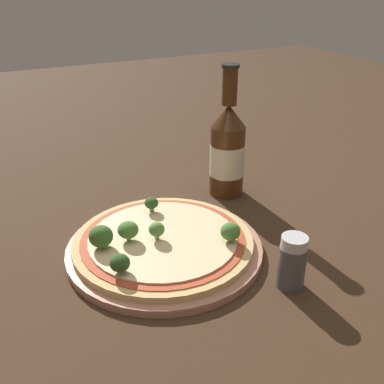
% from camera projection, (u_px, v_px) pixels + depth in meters
% --- Properties ---
extents(ground_plane, '(3.00, 3.00, 0.00)m').
position_uv_depth(ground_plane, '(169.00, 244.00, 0.70)').
color(ground_plane, '#3D2819').
extents(plate, '(0.30, 0.30, 0.01)m').
position_uv_depth(plate, '(165.00, 248.00, 0.68)').
color(plate, tan).
rests_on(plate, ground_plane).
extents(pizza, '(0.27, 0.27, 0.01)m').
position_uv_depth(pizza, '(163.00, 241.00, 0.68)').
color(pizza, tan).
rests_on(pizza, plate).
extents(broccoli_floret_0, '(0.03, 0.03, 0.03)m').
position_uv_depth(broccoli_floret_0, '(120.00, 263.00, 0.59)').
color(broccoli_floret_0, '#89A866').
rests_on(broccoli_floret_0, pizza).
extents(broccoli_floret_1, '(0.02, 0.02, 0.02)m').
position_uv_depth(broccoli_floret_1, '(151.00, 203.00, 0.74)').
color(broccoli_floret_1, '#89A866').
rests_on(broccoli_floret_1, pizza).
extents(broccoli_floret_2, '(0.03, 0.03, 0.03)m').
position_uv_depth(broccoli_floret_2, '(129.00, 231.00, 0.65)').
color(broccoli_floret_2, '#89A866').
rests_on(broccoli_floret_2, pizza).
extents(broccoli_floret_3, '(0.03, 0.03, 0.03)m').
position_uv_depth(broccoli_floret_3, '(230.00, 232.00, 0.66)').
color(broccoli_floret_3, '#89A866').
rests_on(broccoli_floret_3, pizza).
extents(broccoli_floret_4, '(0.02, 0.02, 0.03)m').
position_uv_depth(broccoli_floret_4, '(157.00, 230.00, 0.66)').
color(broccoli_floret_4, '#89A866').
rests_on(broccoli_floret_4, pizza).
extents(broccoli_floret_5, '(0.03, 0.03, 0.03)m').
position_uv_depth(broccoli_floret_5, '(101.00, 236.00, 0.64)').
color(broccoli_floret_5, '#89A866').
rests_on(broccoli_floret_5, pizza).
extents(beer_bottle, '(0.06, 0.06, 0.24)m').
position_uv_depth(beer_bottle, '(227.00, 150.00, 0.82)').
color(beer_bottle, '#472814').
rests_on(beer_bottle, ground_plane).
extents(pepper_shaker, '(0.04, 0.04, 0.08)m').
position_uv_depth(pepper_shaker, '(292.00, 262.00, 0.59)').
color(pepper_shaker, '#4C4C51').
rests_on(pepper_shaker, ground_plane).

